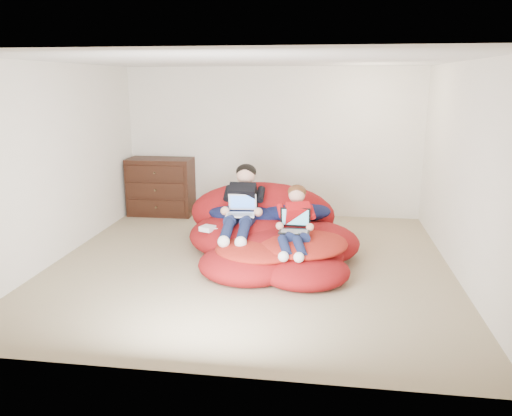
% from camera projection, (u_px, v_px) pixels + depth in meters
% --- Properties ---
extents(room_shell, '(5.10, 5.10, 2.77)m').
position_uv_depth(room_shell, '(250.00, 248.00, 6.32)').
color(room_shell, tan).
rests_on(room_shell, ground).
extents(dresser, '(1.10, 0.61, 0.98)m').
position_uv_depth(dresser, '(161.00, 187.00, 8.63)').
color(dresser, black).
rests_on(dresser, ground).
extents(beanbag_pile, '(2.42, 2.40, 0.94)m').
position_uv_depth(beanbag_pile, '(270.00, 235.00, 6.65)').
color(beanbag_pile, maroon).
rests_on(beanbag_pile, ground).
extents(cream_pillow, '(0.41, 0.26, 0.26)m').
position_uv_depth(cream_pillow, '(244.00, 196.00, 7.35)').
color(cream_pillow, white).
rests_on(cream_pillow, beanbag_pile).
extents(older_boy, '(0.38, 1.27, 0.84)m').
position_uv_depth(older_boy, '(242.00, 202.00, 6.56)').
color(older_boy, black).
rests_on(older_boy, beanbag_pile).
extents(younger_boy, '(0.41, 1.07, 0.70)m').
position_uv_depth(younger_boy, '(295.00, 220.00, 6.10)').
color(younger_boy, red).
rests_on(younger_boy, beanbag_pile).
extents(laptop_white, '(0.39, 0.40, 0.25)m').
position_uv_depth(laptop_white, '(241.00, 209.00, 6.50)').
color(laptop_white, white).
rests_on(laptop_white, older_boy).
extents(laptop_black, '(0.37, 0.33, 0.27)m').
position_uv_depth(laptop_black, '(295.00, 225.00, 6.05)').
color(laptop_black, black).
rests_on(laptop_black, younger_boy).
extents(power_adapter, '(0.21, 0.21, 0.06)m').
position_uv_depth(power_adapter, '(208.00, 228.00, 6.44)').
color(power_adapter, white).
rests_on(power_adapter, beanbag_pile).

